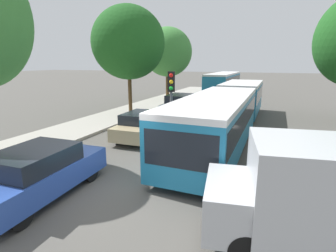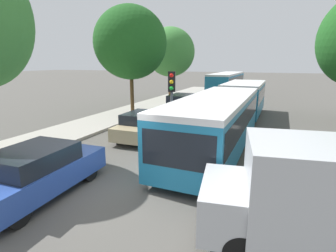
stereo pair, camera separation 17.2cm
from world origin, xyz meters
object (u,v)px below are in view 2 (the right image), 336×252
(city_bus_rear, at_px, (227,81))
(queued_car_tan, at_px, (143,125))
(articulated_bus, at_px, (231,108))
(tree_left_far, at_px, (170,53))
(traffic_light, at_px, (172,92))
(queued_car_blue, at_px, (36,172))
(queued_car_navy, at_px, (183,105))
(tree_left_mid, at_px, (130,43))

(city_bus_rear, distance_m, queued_car_tan, 22.42)
(articulated_bus, relative_size, tree_left_far, 2.26)
(city_bus_rear, bearing_deg, tree_left_far, 155.92)
(traffic_light, bearing_deg, tree_left_far, -175.69)
(articulated_bus, relative_size, queued_car_tan, 4.12)
(queued_car_blue, distance_m, queued_car_navy, 12.78)
(queued_car_blue, relative_size, tree_left_mid, 0.56)
(articulated_bus, distance_m, tree_left_mid, 8.74)
(tree_left_mid, distance_m, tree_left_far, 8.30)
(queued_car_blue, bearing_deg, queued_car_tan, -2.10)
(city_bus_rear, height_order, queued_car_navy, city_bus_rear)
(tree_left_far, bearing_deg, queued_car_navy, -61.22)
(city_bus_rear, distance_m, tree_left_mid, 17.96)
(city_bus_rear, distance_m, tree_left_far, 10.31)
(articulated_bus, bearing_deg, tree_left_far, -142.71)
(articulated_bus, height_order, tree_left_far, tree_left_far)
(city_bus_rear, height_order, queued_car_tan, city_bus_rear)
(city_bus_rear, bearing_deg, queued_car_tan, -179.60)
(queued_car_tan, xyz_separation_m, tree_left_far, (-4.01, 13.51, 3.97))
(tree_left_mid, height_order, tree_left_far, tree_left_mid)
(queued_car_blue, xyz_separation_m, traffic_light, (1.76, 5.98, 1.76))
(tree_left_far, bearing_deg, articulated_bus, -53.34)
(queued_car_tan, height_order, queued_car_navy, queued_car_navy)
(queued_car_tan, relative_size, queued_car_navy, 0.87)
(city_bus_rear, xyz_separation_m, queued_car_tan, (-0.08, -22.41, -0.75))
(articulated_bus, xyz_separation_m, tree_left_mid, (-7.56, 2.35, 3.71))
(queued_car_blue, relative_size, tree_left_far, 0.59)
(queued_car_tan, bearing_deg, city_bus_rear, -2.36)
(tree_left_far, bearing_deg, queued_car_blue, -78.62)
(traffic_light, relative_size, tree_left_far, 0.47)
(queued_car_blue, height_order, queued_car_navy, queued_car_navy)
(queued_car_navy, distance_m, traffic_light, 7.25)
(articulated_bus, relative_size, queued_car_navy, 3.60)
(articulated_bus, xyz_separation_m, traffic_light, (-2.14, -3.35, 1.11))
(articulated_bus, xyz_separation_m, tree_left_far, (-7.92, 10.63, 3.26))
(queued_car_blue, height_order, queued_car_tan, queued_car_blue)
(queued_car_tan, bearing_deg, traffic_light, -107.20)
(queued_car_navy, distance_m, tree_left_mid, 5.72)
(queued_car_navy, height_order, tree_left_mid, tree_left_mid)
(queued_car_tan, height_order, traffic_light, traffic_light)
(queued_car_navy, bearing_deg, traffic_light, -167.08)
(queued_car_tan, bearing_deg, tree_left_mid, 32.78)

